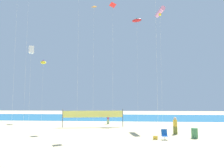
{
  "coord_description": "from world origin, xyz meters",
  "views": [
    {
      "loc": [
        2.16,
        -16.34,
        3.32
      ],
      "look_at": [
        0.14,
        8.73,
        5.62
      ],
      "focal_mm": 31.96,
      "sensor_mm": 36.0,
      "label": 1
    }
  ],
  "objects_px": {
    "kite_yellow_inflatable": "(43,63)",
    "folding_beach_chair": "(164,134)",
    "kite_red_inflatable": "(137,21)",
    "kite_white_box": "(31,50)",
    "beachgoer_plum_shirt": "(108,118)",
    "trash_barrel": "(195,133)",
    "kite_pink_tube": "(160,12)",
    "kite_red_diamond": "(113,6)",
    "kite_orange_diamond": "(94,8)",
    "beach_handbag": "(155,138)",
    "beachgoer_mustard_shirt": "(175,125)",
    "volleyball_net": "(93,115)",
    "kite_green_diamond": "(28,3)"
  },
  "relations": [
    {
      "from": "folding_beach_chair",
      "to": "trash_barrel",
      "type": "distance_m",
      "value": 3.04
    },
    {
      "from": "kite_white_box",
      "to": "kite_yellow_inflatable",
      "type": "height_order",
      "value": "kite_white_box"
    },
    {
      "from": "kite_yellow_inflatable",
      "to": "folding_beach_chair",
      "type": "bearing_deg",
      "value": -39.96
    },
    {
      "from": "beach_handbag",
      "to": "kite_pink_tube",
      "type": "distance_m",
      "value": 20.18
    },
    {
      "from": "beachgoer_plum_shirt",
      "to": "kite_yellow_inflatable",
      "type": "bearing_deg",
      "value": 41.86
    },
    {
      "from": "beachgoer_mustard_shirt",
      "to": "folding_beach_chair",
      "type": "distance_m",
      "value": 3.56
    },
    {
      "from": "trash_barrel",
      "to": "kite_green_diamond",
      "type": "bearing_deg",
      "value": 161.12
    },
    {
      "from": "kite_white_box",
      "to": "kite_pink_tube",
      "type": "bearing_deg",
      "value": 3.16
    },
    {
      "from": "kite_red_inflatable",
      "to": "kite_white_box",
      "type": "distance_m",
      "value": 18.59
    },
    {
      "from": "kite_white_box",
      "to": "kite_green_diamond",
      "type": "relative_size",
      "value": 0.61
    },
    {
      "from": "trash_barrel",
      "to": "beachgoer_plum_shirt",
      "type": "bearing_deg",
      "value": 129.03
    },
    {
      "from": "beachgoer_plum_shirt",
      "to": "kite_orange_diamond",
      "type": "bearing_deg",
      "value": 118.21
    },
    {
      "from": "beachgoer_plum_shirt",
      "to": "kite_red_inflatable",
      "type": "relative_size",
      "value": 0.09
    },
    {
      "from": "beachgoer_plum_shirt",
      "to": "kite_orange_diamond",
      "type": "relative_size",
      "value": 0.09
    },
    {
      "from": "folding_beach_chair",
      "to": "kite_red_diamond",
      "type": "relative_size",
      "value": 0.06
    },
    {
      "from": "folding_beach_chair",
      "to": "kite_pink_tube",
      "type": "height_order",
      "value": "kite_pink_tube"
    },
    {
      "from": "kite_red_inflatable",
      "to": "beach_handbag",
      "type": "bearing_deg",
      "value": -87.34
    },
    {
      "from": "kite_white_box",
      "to": "kite_green_diamond",
      "type": "xyz_separation_m",
      "value": [
        0.35,
        -2.04,
        6.28
      ]
    },
    {
      "from": "kite_red_inflatable",
      "to": "kite_orange_diamond",
      "type": "relative_size",
      "value": 1.06
    },
    {
      "from": "kite_red_inflatable",
      "to": "kite_white_box",
      "type": "height_order",
      "value": "kite_red_inflatable"
    },
    {
      "from": "folding_beach_chair",
      "to": "beach_handbag",
      "type": "height_order",
      "value": "folding_beach_chair"
    },
    {
      "from": "kite_yellow_inflatable",
      "to": "kite_orange_diamond",
      "type": "height_order",
      "value": "kite_orange_diamond"
    },
    {
      "from": "kite_white_box",
      "to": "kite_orange_diamond",
      "type": "height_order",
      "value": "kite_orange_diamond"
    },
    {
      "from": "kite_pink_tube",
      "to": "kite_orange_diamond",
      "type": "bearing_deg",
      "value": -168.11
    },
    {
      "from": "kite_white_box",
      "to": "kite_orange_diamond",
      "type": "bearing_deg",
      "value": -5.79
    },
    {
      "from": "trash_barrel",
      "to": "kite_white_box",
      "type": "xyz_separation_m",
      "value": [
        -20.66,
        8.98,
        10.74
      ]
    },
    {
      "from": "folding_beach_chair",
      "to": "beach_handbag",
      "type": "bearing_deg",
      "value": 156.13
    },
    {
      "from": "beach_handbag",
      "to": "volleyball_net",
      "type": "bearing_deg",
      "value": 130.19
    },
    {
      "from": "kite_red_inflatable",
      "to": "kite_yellow_inflatable",
      "type": "height_order",
      "value": "kite_red_inflatable"
    },
    {
      "from": "beachgoer_mustard_shirt",
      "to": "kite_yellow_inflatable",
      "type": "distance_m",
      "value": 25.1
    },
    {
      "from": "volleyball_net",
      "to": "kite_red_inflatable",
      "type": "xyz_separation_m",
      "value": [
        6.37,
        7.79,
        16.22
      ]
    },
    {
      "from": "kite_pink_tube",
      "to": "kite_red_diamond",
      "type": "distance_m",
      "value": 9.73
    },
    {
      "from": "beachgoer_plum_shirt",
      "to": "kite_red_inflatable",
      "type": "xyz_separation_m",
      "value": [
        4.73,
        3.9,
        17.0
      ]
    },
    {
      "from": "trash_barrel",
      "to": "kite_red_diamond",
      "type": "relative_size",
      "value": 0.06
    },
    {
      "from": "beachgoer_plum_shirt",
      "to": "kite_red_diamond",
      "type": "xyz_separation_m",
      "value": [
        1.35,
        -8.1,
        13.82
      ]
    },
    {
      "from": "volleyball_net",
      "to": "kite_red_inflatable",
      "type": "height_order",
      "value": "kite_red_inflatable"
    },
    {
      "from": "volleyball_net",
      "to": "folding_beach_chair",
      "type": "bearing_deg",
      "value": -46.51
    },
    {
      "from": "kite_yellow_inflatable",
      "to": "kite_orange_diamond",
      "type": "distance_m",
      "value": 13.64
    },
    {
      "from": "kite_orange_diamond",
      "to": "kite_red_inflatable",
      "type": "bearing_deg",
      "value": 48.18
    },
    {
      "from": "beach_handbag",
      "to": "kite_orange_diamond",
      "type": "height_order",
      "value": "kite_orange_diamond"
    },
    {
      "from": "beachgoer_mustard_shirt",
      "to": "kite_green_diamond",
      "type": "distance_m",
      "value": 25.67
    },
    {
      "from": "kite_orange_diamond",
      "to": "beachgoer_mustard_shirt",
      "type": "bearing_deg",
      "value": -30.74
    },
    {
      "from": "kite_white_box",
      "to": "kite_green_diamond",
      "type": "height_order",
      "value": "kite_green_diamond"
    },
    {
      "from": "beachgoer_mustard_shirt",
      "to": "kite_red_inflatable",
      "type": "bearing_deg",
      "value": 42.37
    },
    {
      "from": "trash_barrel",
      "to": "kite_yellow_inflatable",
      "type": "bearing_deg",
      "value": 145.79
    },
    {
      "from": "volleyball_net",
      "to": "beach_handbag",
      "type": "relative_size",
      "value": 20.75
    },
    {
      "from": "beachgoer_plum_shirt",
      "to": "trash_barrel",
      "type": "bearing_deg",
      "value": -175.03
    },
    {
      "from": "kite_yellow_inflatable",
      "to": "kite_red_diamond",
      "type": "bearing_deg",
      "value": -39.91
    },
    {
      "from": "folding_beach_chair",
      "to": "kite_white_box",
      "type": "bearing_deg",
      "value": 122.95
    },
    {
      "from": "kite_red_inflatable",
      "to": "kite_pink_tube",
      "type": "height_order",
      "value": "kite_red_inflatable"
    }
  ]
}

